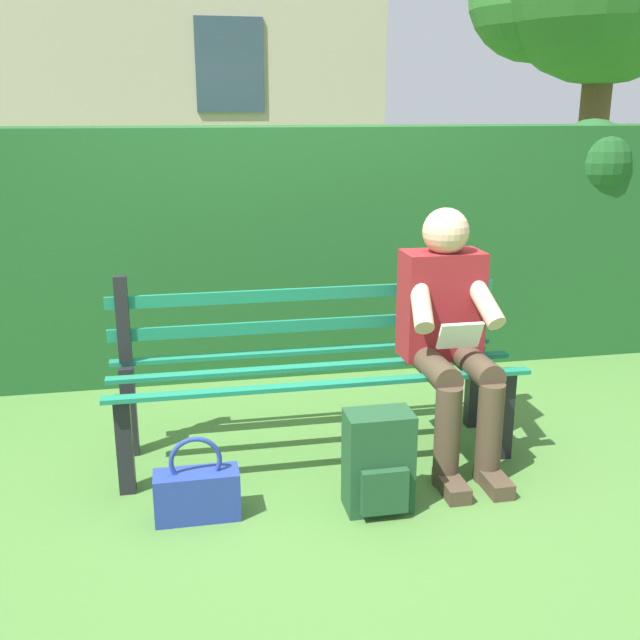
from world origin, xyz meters
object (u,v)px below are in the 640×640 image
at_px(person_seated, 449,329).
at_px(park_bench, 313,365).
at_px(backpack, 378,462).
at_px(handbag, 197,492).

bearing_deg(person_seated, park_bench, -16.09).
relative_size(backpack, handbag, 1.19).
relative_size(person_seated, backpack, 2.75).
xyz_separation_m(park_bench, backpack, (-0.16, 0.61, -0.23)).
height_order(park_bench, backpack, park_bench).
bearing_deg(backpack, park_bench, -74.96).
distance_m(park_bench, backpack, 0.67).
xyz_separation_m(park_bench, person_seated, (-0.62, 0.18, 0.20)).
bearing_deg(backpack, person_seated, -136.30).
relative_size(park_bench, backpack, 4.45).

